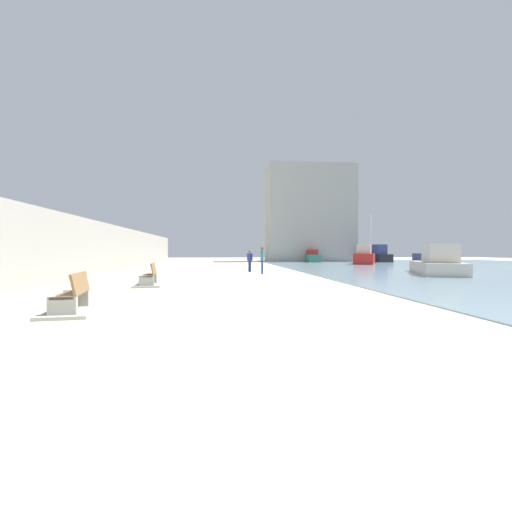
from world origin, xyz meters
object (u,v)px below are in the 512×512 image
at_px(person_standing, 262,258).
at_px(boat_mid_bay, 373,255).
at_px(boat_outer, 433,257).
at_px(boat_far_right, 310,257).
at_px(bench_far, 149,281).
at_px(person_walking, 250,259).
at_px(boat_nearest, 437,263).
at_px(bench_near, 71,304).
at_px(boat_distant, 364,257).

distance_m(person_standing, boat_mid_bay, 30.47).
xyz_separation_m(person_standing, boat_outer, (18.76, 12.37, -0.20)).
height_order(boat_outer, boat_far_right, boat_outer).
xyz_separation_m(bench_far, person_walking, (5.18, 10.66, 0.66)).
bearing_deg(boat_far_right, boat_outer, -55.86).
xyz_separation_m(person_standing, boat_nearest, (10.89, -1.74, -0.33)).
relative_size(bench_near, boat_distant, 0.40).
xyz_separation_m(boat_distant, boat_outer, (5.51, -4.34, -0.00)).
xyz_separation_m(person_walking, boat_outer, (19.36, 9.80, -0.04)).
relative_size(person_walking, boat_outer, 0.29).
bearing_deg(boat_mid_bay, person_standing, -125.27).
distance_m(bench_near, boat_far_right, 44.38).
bearing_deg(boat_distant, boat_outer, -38.19).
height_order(bench_far, person_standing, person_standing).
distance_m(bench_near, bench_far, 7.27).
xyz_separation_m(bench_near, boat_far_right, (15.78, 41.48, 0.42)).
xyz_separation_m(person_standing, boat_distant, (13.25, 16.71, -0.20)).
height_order(bench_far, boat_nearest, boat_nearest).
relative_size(boat_outer, boat_far_right, 0.88).
relative_size(boat_nearest, boat_mid_bay, 1.23).
bearing_deg(boat_nearest, person_walking, 159.47).
bearing_deg(person_walking, boat_distant, 45.60).
bearing_deg(person_walking, bench_near, -107.80).
relative_size(bench_far, boat_distant, 0.39).
xyz_separation_m(person_standing, boat_far_right, (9.43, 26.14, -0.40)).
relative_size(bench_near, boat_far_right, 0.36).
bearing_deg(boat_mid_bay, person_walking, -129.19).
relative_size(bench_far, person_standing, 1.22).
bearing_deg(person_standing, bench_far, -125.52).
bearing_deg(boat_nearest, boat_mid_bay, 75.87).
height_order(boat_mid_bay, boat_far_right, boat_mid_bay).
bearing_deg(boat_far_right, bench_far, -113.95).
bearing_deg(person_standing, boat_distant, 51.59).
height_order(person_walking, boat_far_right, boat_far_right).
height_order(bench_near, bench_far, same).
bearing_deg(boat_nearest, bench_far, -159.13).
xyz_separation_m(bench_far, person_standing, (5.78, 8.09, 0.82)).
relative_size(person_standing, boat_far_right, 0.29).
relative_size(bench_near, person_walking, 1.43).
xyz_separation_m(bench_far, boat_far_right, (15.20, 34.23, 0.42)).
relative_size(person_walking, boat_nearest, 0.20).
bearing_deg(boat_outer, boat_nearest, -119.15).
height_order(person_standing, boat_mid_bay, boat_mid_bay).
bearing_deg(boat_outer, boat_mid_bay, 95.34).
distance_m(boat_outer, boat_mid_bay, 12.56).
relative_size(bench_far, boat_mid_bay, 0.35).
distance_m(bench_near, boat_mid_bay, 46.81).
bearing_deg(boat_far_right, boat_nearest, -86.99).
bearing_deg(boat_nearest, person_standing, 170.93).
relative_size(bench_near, boat_nearest, 0.29).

